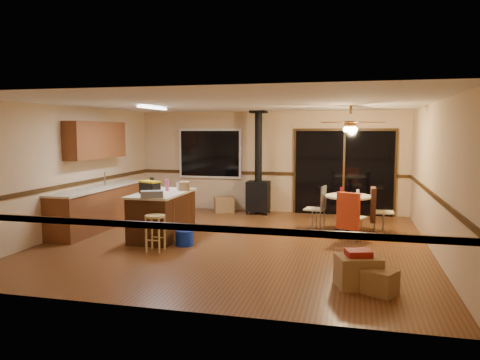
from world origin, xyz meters
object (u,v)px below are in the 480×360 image
(blue_bucket, at_px, (185,238))
(dining_table, at_px, (348,207))
(chair_right, at_px, (374,205))
(chair_left, at_px, (319,203))
(box_under_window, at_px, (224,204))
(kitchen_island, at_px, (163,215))
(wood_stove, at_px, (258,185))
(toolbox_black, at_px, (150,188))
(chair_near, at_px, (349,211))
(box_corner_b, at_px, (380,282))
(bar_stool, at_px, (155,233))
(box_corner_a, at_px, (358,272))
(toolbox_grey, at_px, (152,194))

(blue_bucket, height_order, dining_table, dining_table)
(chair_right, bearing_deg, chair_left, 178.37)
(box_under_window, bearing_deg, kitchen_island, -97.13)
(chair_right, bearing_deg, wood_stove, 148.70)
(toolbox_black, height_order, blue_bucket, toolbox_black)
(blue_bucket, bearing_deg, toolbox_black, 161.89)
(toolbox_black, xyz_separation_m, dining_table, (3.70, 1.56, -0.47))
(toolbox_black, height_order, chair_near, toolbox_black)
(chair_near, distance_m, box_under_window, 4.16)
(chair_left, xyz_separation_m, box_under_window, (-2.57, 1.70, -0.39))
(blue_bucket, distance_m, chair_left, 3.03)
(blue_bucket, xyz_separation_m, box_corner_b, (3.37, -1.83, 0.02))
(toolbox_black, bearing_deg, box_under_window, 80.97)
(kitchen_island, height_order, toolbox_black, toolbox_black)
(blue_bucket, xyz_separation_m, box_under_window, (-0.26, 3.61, 0.06))
(toolbox_black, bearing_deg, box_corner_b, -26.73)
(box_under_window, distance_m, box_corner_b, 6.54)
(kitchen_island, distance_m, box_corner_b, 4.65)
(dining_table, bearing_deg, box_under_window, 150.59)
(kitchen_island, height_order, chair_left, chair_left)
(kitchen_island, xyz_separation_m, box_under_window, (0.39, 3.10, -0.26))
(toolbox_black, bearing_deg, wood_stove, 66.35)
(toolbox_black, bearing_deg, bar_stool, -60.21)
(kitchen_island, relative_size, dining_table, 1.77)
(kitchen_island, relative_size, box_corner_a, 3.00)
(dining_table, bearing_deg, toolbox_grey, -149.38)
(toolbox_grey, bearing_deg, box_under_window, 85.90)
(bar_stool, distance_m, chair_right, 4.47)
(toolbox_grey, xyz_separation_m, box_corner_b, (3.90, -1.62, -0.80))
(chair_left, bearing_deg, chair_right, -1.63)
(toolbox_black, xyz_separation_m, chair_right, (4.22, 1.61, -0.41))
(chair_left, relative_size, chair_near, 0.74)
(wood_stove, height_order, toolbox_black, wood_stove)
(box_corner_b, bearing_deg, toolbox_black, 153.27)
(toolbox_black, distance_m, blue_bucket, 1.20)
(chair_left, xyz_separation_m, chair_near, (0.61, -0.95, 0.01))
(box_under_window, distance_m, box_corner_a, 6.21)
(blue_bucket, bearing_deg, chair_near, 18.15)
(toolbox_grey, bearing_deg, blue_bucket, 21.79)
(box_under_window, bearing_deg, toolbox_black, -99.03)
(bar_stool, height_order, box_under_window, bar_stool)
(dining_table, bearing_deg, box_corner_a, -86.97)
(blue_bucket, relative_size, box_corner_b, 0.85)
(bar_stool, height_order, chair_right, chair_right)
(kitchen_island, distance_m, box_under_window, 3.13)
(toolbox_grey, bearing_deg, chair_right, 27.80)
(blue_bucket, xyz_separation_m, chair_left, (2.31, 1.90, 0.45))
(chair_near, distance_m, chair_right, 1.04)
(box_under_window, bearing_deg, blue_bucket, -85.90)
(blue_bucket, height_order, chair_left, chair_left)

